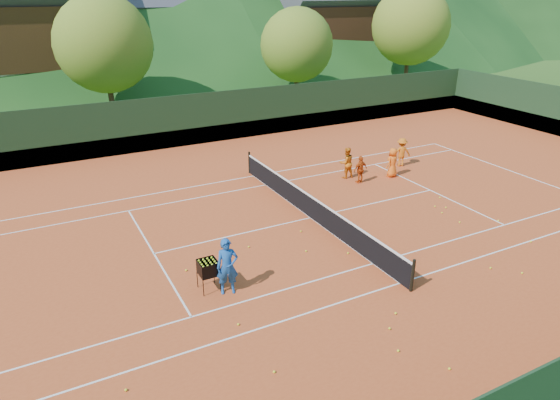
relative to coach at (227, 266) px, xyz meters
name	(u,v)px	position (x,y,z in m)	size (l,w,h in m)	color
ground	(311,218)	(4.99, 3.43, -0.92)	(400.00, 400.00, 0.00)	#2A4B17
clay_court	(311,218)	(4.99, 3.43, -0.91)	(40.00, 24.00, 0.02)	#AE411C
coach	(227,266)	(0.00, 0.00, 0.00)	(0.66, 0.43, 1.81)	#184E9C
student_a	(346,163)	(8.89, 6.63, -0.14)	(0.74, 0.58, 1.53)	orange
student_b	(360,170)	(9.08, 5.74, -0.24)	(0.77, 0.32, 1.32)	#CD4C12
student_c	(392,162)	(10.97, 5.71, -0.18)	(0.71, 0.46, 1.45)	orange
student_d	(401,152)	(12.41, 6.75, -0.16)	(0.96, 0.55, 1.49)	orange
tennis_ball_2	(274,372)	(-0.35, -3.75, -0.87)	(0.07, 0.07, 0.07)	yellow
tennis_ball_3	(522,273)	(8.87, -3.46, -0.87)	(0.07, 0.07, 0.07)	yellow
tennis_ball_4	(531,242)	(11.03, -2.14, -0.87)	(0.07, 0.07, 0.07)	yellow
tennis_ball_5	(460,222)	(9.96, 0.28, -0.87)	(0.07, 0.07, 0.07)	yellow
tennis_ball_6	(398,351)	(2.82, -4.55, -0.87)	(0.07, 0.07, 0.07)	yellow
tennis_ball_7	(390,329)	(3.20, -3.73, -0.87)	(0.07, 0.07, 0.07)	yellow
tennis_ball_8	(396,313)	(3.80, -3.27, -0.87)	(0.07, 0.07, 0.07)	yellow
tennis_ball_9	(449,369)	(3.49, -5.64, -0.87)	(0.07, 0.07, 0.07)	yellow
tennis_ball_10	(249,247)	(1.72, 2.30, -0.87)	(0.07, 0.07, 0.07)	yellow
tennis_ball_11	(491,268)	(8.22, -2.76, -0.87)	(0.07, 0.07, 0.07)	yellow
tennis_ball_12	(306,251)	(3.38, 1.07, -0.87)	(0.07, 0.07, 0.07)	yellow
tennis_ball_13	(442,213)	(10.00, 1.27, -0.87)	(0.07, 0.07, 0.07)	yellow
tennis_ball_14	(498,221)	(11.43, -0.34, -0.87)	(0.07, 0.07, 0.07)	yellow
tennis_ball_15	(440,198)	(11.09, 2.52, -0.87)	(0.07, 0.07, 0.07)	yellow
tennis_ball_16	(446,207)	(10.53, 1.60, -0.87)	(0.07, 0.07, 0.07)	yellow
tennis_ball_17	(413,270)	(5.84, -1.68, -0.87)	(0.07, 0.07, 0.07)	yellow
tennis_ball_18	(238,324)	(-0.38, -1.65, -0.87)	(0.07, 0.07, 0.07)	yellow
tennis_ball_19	(301,231)	(3.99, 2.49, -0.87)	(0.07, 0.07, 0.07)	yellow
tennis_ball_20	(186,270)	(-0.77, 1.78, -0.87)	(0.07, 0.07, 0.07)	yellow
tennis_ball_21	(126,390)	(-3.65, -2.69, -0.87)	(0.07, 0.07, 0.07)	yellow
tennis_ball_22	(213,261)	(0.23, 1.92, -0.87)	(0.07, 0.07, 0.07)	yellow
tennis_ball_23	(435,206)	(10.20, 1.89, -0.87)	(0.07, 0.07, 0.07)	yellow
tennis_ball_24	(348,253)	(4.61, 0.26, -0.87)	(0.07, 0.07, 0.07)	yellow
court_lines	(311,218)	(4.99, 3.43, -0.90)	(23.83, 11.03, 0.00)	silver
tennis_net	(311,206)	(4.99, 3.43, -0.40)	(0.10, 12.07, 1.10)	black
perimeter_fence	(312,189)	(4.99, 3.43, 0.35)	(40.40, 24.24, 3.00)	black
ball_hopper	(208,268)	(-0.47, 0.42, -0.16)	(0.57, 0.57, 1.00)	black
chalet_mid	(185,28)	(10.99, 37.43, 4.07)	(12.65, 8.82, 11.45)	beige
chalet_right	(329,23)	(24.99, 33.43, 4.33)	(11.50, 8.82, 11.91)	beige
tree_b	(104,44)	(0.99, 23.43, 4.27)	(6.40, 6.40, 8.40)	#42281A
tree_c	(297,45)	(14.99, 22.43, 3.62)	(5.60, 5.60, 7.35)	#402919
tree_d	(411,26)	(26.99, 23.43, 4.60)	(6.80, 6.80, 8.93)	#3C2518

